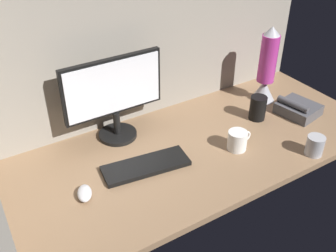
# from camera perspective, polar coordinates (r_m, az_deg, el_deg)

# --- Properties ---
(ground_plane) EXTENTS (1.80, 0.80, 0.03)m
(ground_plane) POSITION_cam_1_polar(r_m,az_deg,el_deg) (1.85, 3.45, -3.06)
(ground_plane) COLOR #8C6B4C
(cubicle_wall_back) EXTENTS (1.80, 0.05, 0.78)m
(cubicle_wall_back) POSITION_cam_1_polar(r_m,az_deg,el_deg) (1.94, -2.61, 12.31)
(cubicle_wall_back) COLOR gray
(cubicle_wall_back) RESTS_ON ground_plane
(monitor) EXTENTS (0.47, 0.18, 0.39)m
(monitor) POSITION_cam_1_polar(r_m,az_deg,el_deg) (1.80, -7.72, 4.50)
(monitor) COLOR black
(monitor) RESTS_ON ground_plane
(keyboard) EXTENTS (0.38, 0.18, 0.02)m
(keyboard) POSITION_cam_1_polar(r_m,az_deg,el_deg) (1.71, -3.16, -5.67)
(keyboard) COLOR black
(keyboard) RESTS_ON ground_plane
(mouse) EXTENTS (0.09, 0.11, 0.03)m
(mouse) POSITION_cam_1_polar(r_m,az_deg,el_deg) (1.60, -11.81, -9.36)
(mouse) COLOR silver
(mouse) RESTS_ON ground_plane
(mug_black_travel) EXTENTS (0.08, 0.08, 0.12)m
(mug_black_travel) POSITION_cam_1_polar(r_m,az_deg,el_deg) (2.05, 12.68, 2.54)
(mug_black_travel) COLOR black
(mug_black_travel) RESTS_ON ground_plane
(mug_ceramic_white) EXTENTS (0.12, 0.09, 0.09)m
(mug_ceramic_white) POSITION_cam_1_polar(r_m,az_deg,el_deg) (1.82, 9.88, -2.02)
(mug_ceramic_white) COLOR white
(mug_ceramic_white) RESTS_ON ground_plane
(mug_steel) EXTENTS (0.08, 0.08, 0.09)m
(mug_steel) POSITION_cam_1_polar(r_m,az_deg,el_deg) (1.88, 20.20, -2.63)
(mug_steel) COLOR #B2B2B7
(mug_steel) RESTS_ON ground_plane
(lava_lamp) EXTENTS (0.13, 0.13, 0.41)m
(lava_lamp) POSITION_cam_1_polar(r_m,az_deg,el_deg) (2.18, 13.84, 7.67)
(lava_lamp) COLOR #A5A5AD
(lava_lamp) RESTS_ON ground_plane
(desk_phone) EXTENTS (0.20, 0.22, 0.09)m
(desk_phone) POSITION_cam_1_polar(r_m,az_deg,el_deg) (2.15, 18.00, 2.37)
(desk_phone) COLOR #4C4C51
(desk_phone) RESTS_ON ground_plane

